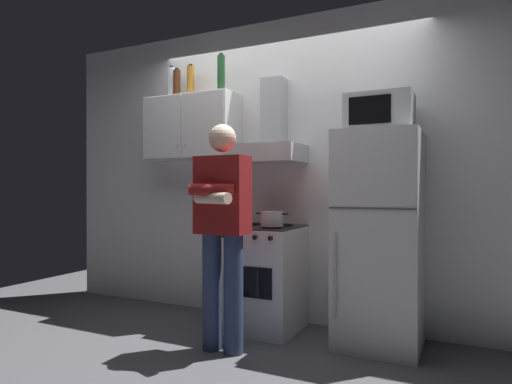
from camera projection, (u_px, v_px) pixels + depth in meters
ground_plane at (256, 338)px, 3.44m from camera, size 7.00×7.00×0.00m
back_wall_tiled at (285, 170)px, 3.97m from camera, size 4.80×0.10×2.70m
upper_cabinet at (192, 128)px, 4.14m from camera, size 0.90×0.37×0.60m
stove_oven at (263, 277)px, 3.69m from camera, size 0.60×0.62×0.87m
range_hood at (270, 140)px, 3.79m from camera, size 0.60×0.44×0.75m
refrigerator at (379, 239)px, 3.27m from camera, size 0.60×0.62×1.60m
microwave at (380, 113)px, 3.28m from camera, size 0.48×0.37×0.28m
person_standing at (222, 227)px, 3.16m from camera, size 0.38×0.33×1.64m
cooking_pot at (272, 219)px, 3.52m from camera, size 0.28×0.18×0.12m
bottle_rum_dark at (177, 84)px, 4.19m from camera, size 0.07×0.07×0.28m
bottle_vodka_clear at (171, 83)px, 4.26m from camera, size 0.07×0.07×0.32m
bottle_wine_green at (221, 74)px, 3.96m from camera, size 0.07×0.07×0.35m
bottle_liquor_amber at (191, 82)px, 4.18m from camera, size 0.07×0.07×0.31m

